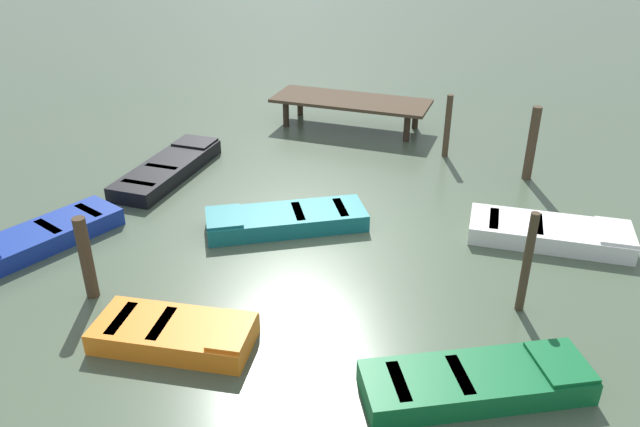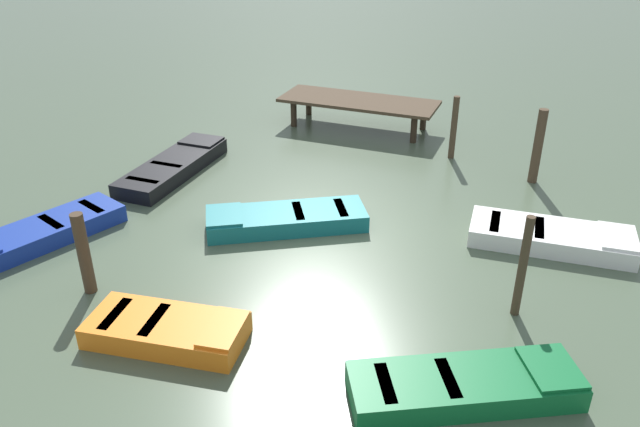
{
  "view_description": "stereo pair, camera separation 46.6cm",
  "coord_description": "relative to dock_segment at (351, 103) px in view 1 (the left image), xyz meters",
  "views": [
    {
      "loc": [
        5.14,
        -11.77,
        7.04
      ],
      "look_at": [
        0.0,
        0.0,
        0.35
      ],
      "focal_mm": 35.18,
      "sensor_mm": 36.0,
      "label": 1
    },
    {
      "loc": [
        5.56,
        -11.58,
        7.04
      ],
      "look_at": [
        0.0,
        0.0,
        0.35
      ],
      "focal_mm": 35.18,
      "sensor_mm": 36.0,
      "label": 2
    }
  ],
  "objects": [
    {
      "name": "mooring_piling_mid_left",
      "position": [
        3.46,
        -1.22,
        0.09
      ],
      "size": [
        0.18,
        0.18,
        1.85
      ],
      "primitive_type": "cylinder",
      "color": "#423323",
      "rests_on": "ground_plane"
    },
    {
      "name": "rowboat_white",
      "position": [
        6.81,
        -5.24,
        -0.62
      ],
      "size": [
        3.62,
        1.82,
        0.46
      ],
      "rotation": [
        0.0,
        0.0,
        0.14
      ],
      "color": "silver",
      "rests_on": "ground_plane"
    },
    {
      "name": "mooring_piling_mid_right",
      "position": [
        5.89,
        -1.93,
        0.17
      ],
      "size": [
        0.25,
        0.25,
        2.02
      ],
      "primitive_type": "cylinder",
      "color": "#423323",
      "rests_on": "ground_plane"
    },
    {
      "name": "rowboat_black",
      "position": [
        -3.17,
        -5.65,
        -0.62
      ],
      "size": [
        1.54,
        4.06,
        0.46
      ],
      "rotation": [
        0.0,
        0.0,
        1.65
      ],
      "color": "black",
      "rests_on": "ground_plane"
    },
    {
      "name": "mooring_piling_near_left",
      "position": [
        -1.1,
        -11.02,
        0.01
      ],
      "size": [
        0.24,
        0.24,
        1.71
      ],
      "primitive_type": "cylinder",
      "color": "#423323",
      "rests_on": "ground_plane"
    },
    {
      "name": "rowboat_teal",
      "position": [
        1.1,
        -7.05,
        -0.62
      ],
      "size": [
        3.7,
        3.1,
        0.46
      ],
      "rotation": [
        0.0,
        0.0,
        3.75
      ],
      "color": "#14666B",
      "rests_on": "ground_plane"
    },
    {
      "name": "ground_plane",
      "position": [
        1.83,
        -6.7,
        -0.84
      ],
      "size": [
        80.0,
        80.0,
        0.0
      ],
      "primitive_type": "plane",
      "color": "#475642"
    },
    {
      "name": "mooring_piling_center",
      "position": [
        6.55,
        -8.16,
        0.18
      ],
      "size": [
        0.16,
        0.16,
        2.04
      ],
      "primitive_type": "cylinder",
      "color": "#423323",
      "rests_on": "ground_plane"
    },
    {
      "name": "rowboat_orange",
      "position": [
        1.22,
        -11.57,
        -0.62
      ],
      "size": [
        2.93,
        1.77,
        0.46
      ],
      "rotation": [
        0.0,
        0.0,
        0.22
      ],
      "color": "orange",
      "rests_on": "ground_plane"
    },
    {
      "name": "dock_segment",
      "position": [
        0.0,
        0.0,
        0.0
      ],
      "size": [
        5.18,
        2.18,
        0.95
      ],
      "rotation": [
        0.0,
        0.0,
        0.07
      ],
      "color": "#423323",
      "rests_on": "ground_plane"
    },
    {
      "name": "rowboat_blue",
      "position": [
        -3.5,
        -10.05,
        -0.62
      ],
      "size": [
        2.11,
        3.85,
        0.46
      ],
      "rotation": [
        0.0,
        0.0,
        4.44
      ],
      "color": "navy",
      "rests_on": "ground_plane"
    },
    {
      "name": "rowboat_green",
      "position": [
        6.24,
        -10.67,
        -0.62
      ],
      "size": [
        3.61,
        2.86,
        0.46
      ],
      "rotation": [
        0.0,
        0.0,
        0.56
      ],
      "color": "#0F602D",
      "rests_on": "ground_plane"
    }
  ]
}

